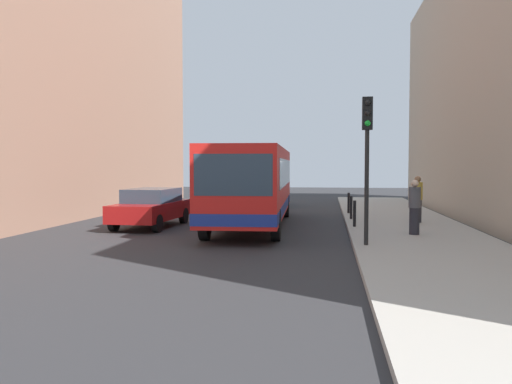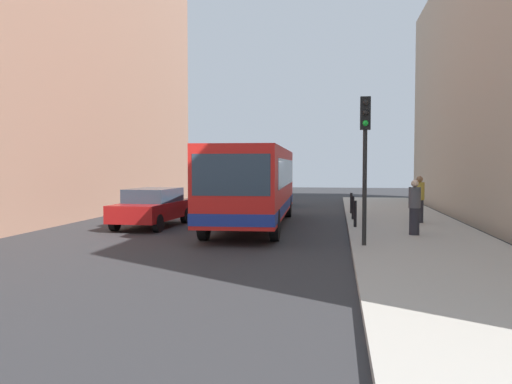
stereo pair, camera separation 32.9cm
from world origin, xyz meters
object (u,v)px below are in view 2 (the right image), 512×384
object	(u,v)px
car_beside_bus	(153,207)
bollard_near	(355,214)
car_behind_bus	(268,193)
pedestrian_mid_sidewalk	(419,199)
bus	(254,182)
bollard_far	(351,203)
bollard_mid	(353,208)
pedestrian_near_signal	(415,207)
traffic_light	(365,142)

from	to	relation	value
car_beside_bus	bollard_near	size ratio (longest dim) A/B	4.71
car_behind_bus	pedestrian_mid_sidewalk	xyz separation A→B (m)	(7.11, -9.36, 0.28)
car_beside_bus	pedestrian_mid_sidewalk	size ratio (longest dim) A/B	2.47
bus	bollard_far	bearing A→B (deg)	-132.10
bollard_mid	bollard_far	bearing A→B (deg)	90.00
bollard_mid	bollard_near	bearing A→B (deg)	-90.00
car_beside_bus	pedestrian_near_signal	bearing A→B (deg)	169.97
bollard_far	pedestrian_mid_sidewalk	bearing A→B (deg)	-56.29
car_beside_bus	bollard_far	distance (m)	9.41
bus	bollard_near	distance (m)	4.12
bollard_near	bollard_mid	world-z (taller)	same
pedestrian_mid_sidewalk	bollard_mid	bearing A→B (deg)	162.06
traffic_light	bollard_far	xyz separation A→B (m)	(-0.10, 10.04, -2.38)
pedestrian_near_signal	car_behind_bus	bearing A→B (deg)	98.66
bus	pedestrian_near_signal	size ratio (longest dim) A/B	6.30
car_behind_bus	bollard_near	world-z (taller)	car_behind_bus
bus	bollard_mid	world-z (taller)	bus
bus	car_beside_bus	bearing A→B (deg)	9.71
bollard_mid	pedestrian_near_signal	size ratio (longest dim) A/B	0.54
car_beside_bus	traffic_light	world-z (taller)	traffic_light
bollard_near	pedestrian_near_signal	world-z (taller)	pedestrian_near_signal
car_beside_bus	bollard_far	bearing A→B (deg)	-142.31
bus	car_behind_bus	world-z (taller)	bus
traffic_light	pedestrian_mid_sidewalk	world-z (taller)	traffic_light
bus	bollard_far	size ratio (longest dim) A/B	11.69
bollard_mid	bus	bearing A→B (deg)	-154.51
car_beside_bus	bollard_near	world-z (taller)	car_beside_bus
bus	bollard_near	size ratio (longest dim) A/B	11.69
bollard_far	car_behind_bus	bearing A→B (deg)	129.44
traffic_light	pedestrian_mid_sidewalk	xyz separation A→B (m)	(2.40, 6.29, -1.95)
car_beside_bus	pedestrian_near_signal	world-z (taller)	pedestrian_near_signal
traffic_light	bollard_mid	world-z (taller)	traffic_light
car_behind_bus	bollard_mid	world-z (taller)	car_behind_bus
car_beside_bus	car_behind_bus	xyz separation A→B (m)	(3.08, 11.03, 0.00)
car_beside_bus	pedestrian_near_signal	distance (m)	9.72
bollard_far	pedestrian_near_signal	size ratio (longest dim) A/B	0.54
car_behind_bus	bollard_mid	xyz separation A→B (m)	(4.61, -8.38, -0.16)
bollard_mid	pedestrian_mid_sidewalk	bearing A→B (deg)	-21.26
pedestrian_mid_sidewalk	bollard_near	bearing A→B (deg)	-140.89
traffic_light	pedestrian_near_signal	distance (m)	3.61
bollard_near	bollard_far	world-z (taller)	same
bollard_far	bollard_near	bearing A→B (deg)	-90.00
pedestrian_near_signal	pedestrian_mid_sidewalk	bearing A→B (deg)	62.12
bollard_mid	pedestrian_mid_sidewalk	size ratio (longest dim) A/B	0.52
car_beside_bus	pedestrian_mid_sidewalk	bearing A→B (deg)	-168.15
bollard_mid	bollard_far	size ratio (longest dim) A/B	1.00
bollard_near	bollard_mid	xyz separation A→B (m)	(0.00, 2.77, 0.00)
car_beside_bus	pedestrian_mid_sidewalk	world-z (taller)	pedestrian_mid_sidewalk
bus	traffic_light	world-z (taller)	traffic_light
car_behind_bus	bollard_near	bearing A→B (deg)	115.11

